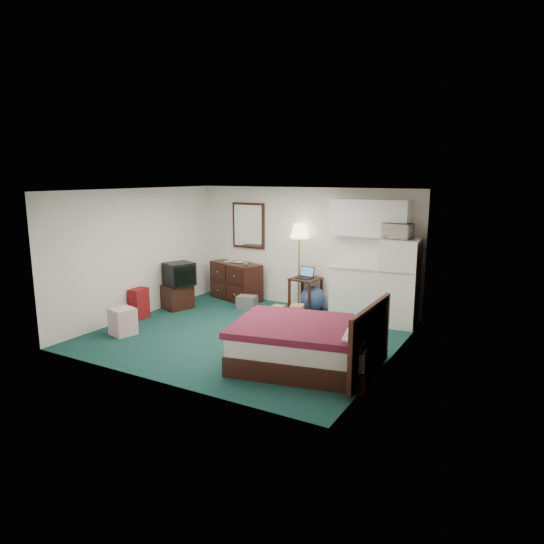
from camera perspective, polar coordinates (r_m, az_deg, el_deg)
The scene contains 25 objects.
floor at distance 8.56m, azimuth -2.96°, elevation -7.38°, with size 5.00×4.50×0.01m, color black.
ceiling at distance 8.11m, azimuth -3.14°, elevation 9.59°, with size 5.00×4.50×0.01m, color white.
walls at distance 8.24m, azimuth -3.04°, elevation 0.87°, with size 5.01×4.51×2.50m.
mirror at distance 10.76m, azimuth -2.77°, elevation 5.49°, with size 0.80×0.06×1.00m, color white, non-canonical shape.
upper_cabinets at distance 9.40m, azimuth 11.40°, elevation 6.27°, with size 1.50×0.35×0.70m, color white, non-canonical shape.
headboard at distance 6.73m, azimuth 11.47°, elevation -7.96°, with size 0.06×1.56×1.00m, color black, non-canonical shape.
dresser at distance 10.86m, azimuth -4.24°, elevation -1.07°, with size 1.22×0.55×0.83m, color black, non-canonical shape.
floor_lamp at distance 10.08m, azimuth 3.19°, elevation 0.70°, with size 0.39×0.39×1.78m, color gold, non-canonical shape.
desk at distance 9.99m, azimuth 3.95°, elevation -2.60°, with size 0.54×0.54×0.68m, color black, non-canonical shape.
exercise_ball at distance 9.97m, azimuth 4.82°, elevation -3.15°, with size 0.51×0.51×0.51m, color navy.
kitchen_counter at distance 9.52m, azimuth 10.03°, elevation -2.39°, with size 0.94×0.72×1.03m, color white, non-canonical shape.
fridge at distance 9.20m, azimuth 14.75°, elevation -1.21°, with size 0.66×0.66×1.61m, color white, non-canonical shape.
bed at distance 7.15m, azimuth 3.84°, elevation -8.59°, with size 1.96×1.53×0.63m, color maroon, non-canonical shape.
tv_stand at distance 10.34m, azimuth -11.11°, elevation -2.84°, with size 0.50×0.55×0.50m, color black, non-canonical shape.
suitcase at distance 9.76m, azimuth -15.37°, elevation -3.60°, with size 0.23×0.37×0.60m, color #5B0403, non-canonical shape.
retail_box at distance 8.89m, azimuth -17.14°, elevation -5.58°, with size 0.38×0.38×0.47m, color white, non-canonical shape.
file_bin at distance 10.13m, azimuth -2.96°, elevation -3.59°, with size 0.39×0.30×0.28m, color #616161, non-canonical shape.
cardboard_box_a at distance 9.64m, azimuth 0.77°, elevation -4.56°, with size 0.24×0.21×0.21m, color tan, non-canonical shape.
cardboard_box_b at distance 9.41m, azimuth 2.94°, elevation -4.73°, with size 0.24×0.28×0.28m, color tan, non-canonical shape.
laptop at distance 9.86m, azimuth 3.83°, elevation -0.11°, with size 0.32×0.26×0.22m, color black, non-canonical shape.
crt_tv at distance 10.20m, azimuth -10.86°, elevation -0.22°, with size 0.51×0.55×0.47m, color black, non-canonical shape.
microwave at distance 9.09m, azimuth 14.57°, elevation 4.90°, with size 0.50×0.28×0.34m, color white.
book_a at distance 10.97m, azimuth -5.36°, elevation 1.80°, with size 0.16×0.02×0.21m, color tan.
book_b at distance 10.86m, azimuth -4.10°, elevation 1.81°, with size 0.18×0.02×0.24m, color tan.
mug at distance 10.43m, azimuth -3.11°, elevation 1.07°, with size 0.12×0.09×0.12m, color #5A9049.
Camera 1 is at (4.37, -6.83, 2.75)m, focal length 32.00 mm.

